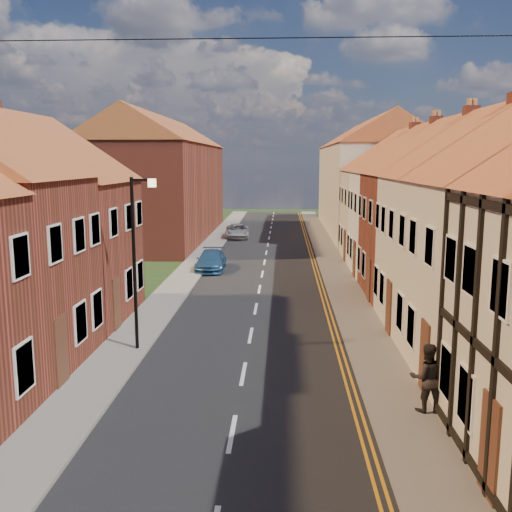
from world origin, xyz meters
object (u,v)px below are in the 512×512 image
object	(u,v)px
pedestrian_right	(426,377)
car_distant	(237,231)
lamppost	(136,253)
car_far	(211,261)

from	to	relation	value
pedestrian_right	car_distant	bearing A→B (deg)	-82.08
lamppost	car_far	distance (m)	15.47
pedestrian_right	lamppost	bearing A→B (deg)	-32.66
lamppost	pedestrian_right	world-z (taller)	lamppost
lamppost	car_distant	xyz separation A→B (m)	(1.03, 30.00, -2.93)
pedestrian_right	car_far	bearing A→B (deg)	-72.28
car_distant	pedestrian_right	world-z (taller)	pedestrian_right
lamppost	car_far	xyz separation A→B (m)	(0.61, 15.17, -2.94)
lamppost	pedestrian_right	bearing A→B (deg)	-27.90
lamppost	pedestrian_right	distance (m)	10.29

